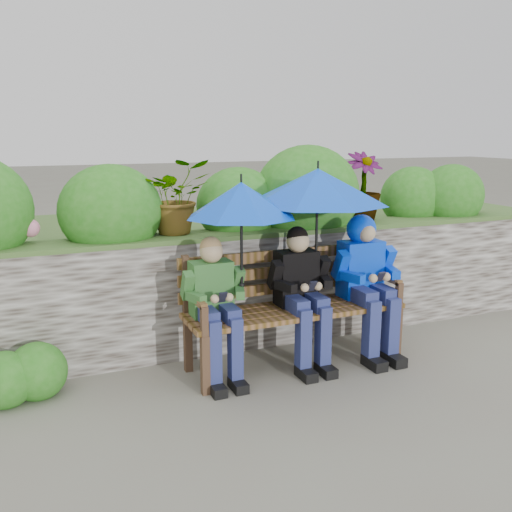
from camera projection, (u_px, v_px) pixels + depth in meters
name	position (u px, v px, depth m)	size (l,w,h in m)	color
ground	(261.00, 377.00, 4.44)	(60.00, 60.00, 0.00)	slate
garden_backdrop	(189.00, 260.00, 5.71)	(8.00, 2.85, 1.79)	#3D342D
park_bench	(291.00, 299.00, 4.64)	(1.79, 0.52, 0.94)	#463020
boy_left	(215.00, 301.00, 4.29)	(0.47, 0.55, 1.11)	#295B28
boy_middle	(302.00, 289.00, 4.56)	(0.49, 0.57, 1.14)	black
boy_right	(366.00, 273.00, 4.78)	(0.54, 0.65, 1.19)	#0C2AE2
umbrella_left	(241.00, 200.00, 4.20)	(0.84, 0.84, 0.87)	blue
umbrella_right	(318.00, 186.00, 4.49)	(1.14, 1.14, 0.93)	blue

